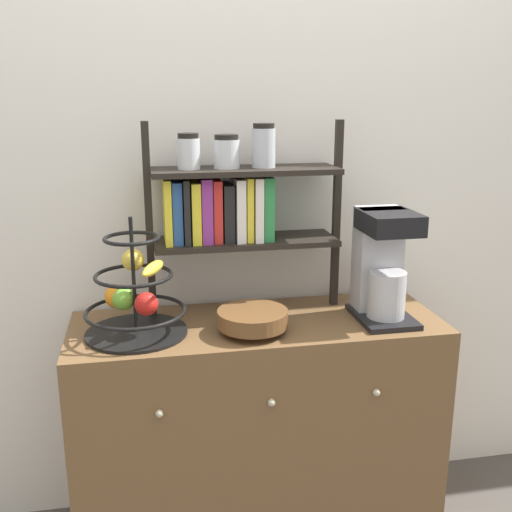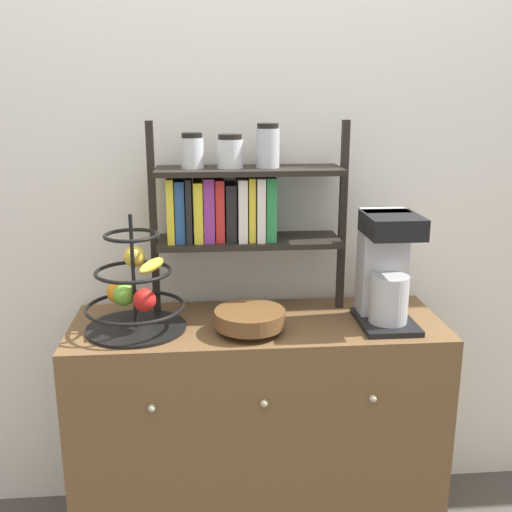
# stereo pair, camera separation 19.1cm
# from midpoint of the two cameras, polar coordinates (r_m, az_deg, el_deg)

# --- Properties ---
(wall_back) EXTENTS (7.00, 0.05, 2.60)m
(wall_back) POSITION_cam_midpoint_polar(r_m,az_deg,el_deg) (2.12, -3.84, 9.12)
(wall_back) COLOR silver
(wall_back) RESTS_ON ground_plane
(sideboard) EXTENTS (1.22, 0.45, 0.80)m
(sideboard) POSITION_cam_midpoint_polar(r_m,az_deg,el_deg) (2.16, -2.49, -16.21)
(sideboard) COLOR brown
(sideboard) RESTS_ON ground_plane
(coffee_maker) EXTENTS (0.18, 0.25, 0.37)m
(coffee_maker) POSITION_cam_midpoint_polar(r_m,az_deg,el_deg) (2.00, 9.28, -0.75)
(coffee_maker) COLOR black
(coffee_maker) RESTS_ON sideboard
(fruit_stand) EXTENTS (0.32, 0.32, 0.37)m
(fruit_stand) POSITION_cam_midpoint_polar(r_m,az_deg,el_deg) (1.91, -14.40, -3.89)
(fruit_stand) COLOR black
(fruit_stand) RESTS_ON sideboard
(wooden_bowl) EXTENTS (0.22, 0.22, 0.07)m
(wooden_bowl) POSITION_cam_midpoint_polar(r_m,az_deg,el_deg) (1.89, -3.24, -6.10)
(wooden_bowl) COLOR brown
(wooden_bowl) RESTS_ON sideboard
(shelf_hutch) EXTENTS (0.66, 0.20, 0.65)m
(shelf_hutch) POSITION_cam_midpoint_polar(r_m,az_deg,el_deg) (1.99, -5.41, 5.18)
(shelf_hutch) COLOR black
(shelf_hutch) RESTS_ON sideboard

